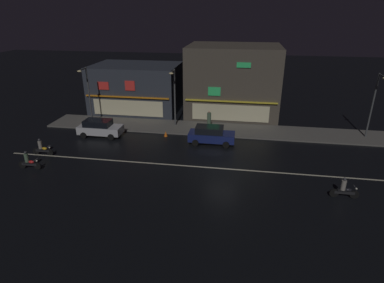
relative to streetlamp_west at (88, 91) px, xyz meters
The scene contains 15 objects.
ground_plane 17.37m from the streetlamp_west, 28.30° to the right, with size 140.00×140.00×0.00m, color black.
lane_divider_stripe 17.37m from the streetlamp_west, 28.30° to the right, with size 36.94×0.16×0.01m, color beige.
sidewalk_far 15.40m from the streetlamp_west, ahead, with size 38.89×4.07×0.14m, color #5B5954.
storefront_left_block 16.38m from the streetlamp_west, 24.30° to the left, with size 10.43×8.17×8.02m.
storefront_center_block 7.16m from the streetlamp_west, 62.66° to the left, with size 10.28×7.31×5.63m.
streetlamp_west is the anchor object (origin of this frame).
streetlamp_mid 9.18m from the streetlamp_west, ahead, with size 0.44×1.64×6.02m.
streetlamp_east 28.38m from the streetlamp_west, ahead, with size 0.44×1.64×6.24m.
pedestrian_on_sidewalk 13.16m from the streetlamp_west, ahead, with size 0.42×0.42×1.95m.
parked_car_near_kerb 4.72m from the streetlamp_west, 51.20° to the right, with size 4.30×1.98×1.67m.
parked_car_trailing 14.09m from the streetlamp_west, 12.56° to the right, with size 4.30×1.98×1.67m.
motorcycle_lead 8.60m from the streetlamp_west, 95.46° to the right, with size 1.90×0.60×1.52m.
motorcycle_following 25.90m from the streetlamp_west, 25.21° to the right, with size 1.90×0.60×1.52m.
motorcycle_opposite_lane 10.98m from the streetlamp_west, 91.45° to the right, with size 1.90×0.60×1.52m.
traffic_cone 9.69m from the streetlamp_west, 12.58° to the right, with size 0.36×0.36×0.55m, color orange.
Camera 1 is at (1.21, -22.67, 11.78)m, focal length 29.74 mm.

